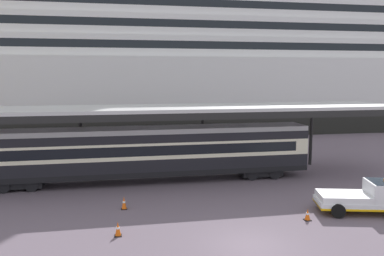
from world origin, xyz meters
TOP-DOWN VIEW (x-y plane):
  - ground_plane at (0.00, 0.00)m, footprint 400.00×400.00m
  - cruise_ship at (12.41, 46.06)m, footprint 149.86×28.46m
  - platform_canopy at (-3.98, 12.67)m, footprint 39.62×5.85m
  - train_carriage at (-3.98, 12.27)m, footprint 24.63×2.81m
  - service_truck at (8.39, 3.03)m, footprint 5.53×3.22m
  - traffic_cone_near at (-5.77, 6.32)m, footprint 0.36×0.36m
  - traffic_cone_mid at (4.17, 2.57)m, footprint 0.36×0.36m
  - traffic_cone_far at (-6.15, 2.34)m, footprint 0.36×0.36m

SIDE VIEW (x-z plane):
  - ground_plane at x=0.00m, z-range 0.00..0.00m
  - traffic_cone_mid at x=4.17m, z-range -0.01..0.64m
  - traffic_cone_far at x=-6.15m, z-range -0.01..0.73m
  - traffic_cone_near at x=-5.77m, z-range -0.01..0.78m
  - service_truck at x=8.39m, z-range -0.02..2.00m
  - train_carriage at x=-3.98m, z-range 0.26..4.37m
  - platform_canopy at x=-3.98m, z-range 2.58..8.19m
  - cruise_ship at x=12.41m, z-range -6.57..30.27m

